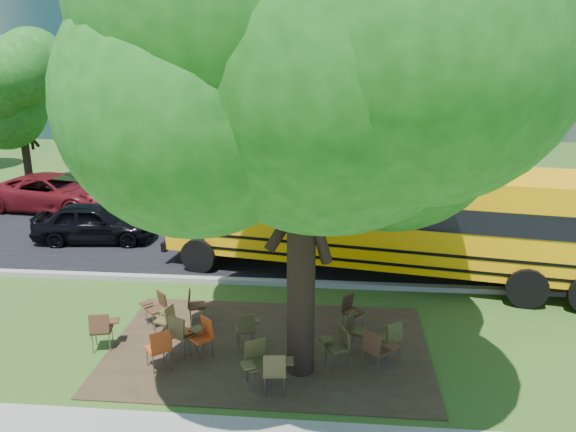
# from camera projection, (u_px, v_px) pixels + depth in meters

# --- Properties ---
(ground) EXTENTS (160.00, 160.00, 0.00)m
(ground) POSITION_uv_depth(u_px,v_px,m) (229.00, 335.00, 13.01)
(ground) COLOR #2A4D18
(ground) RESTS_ON ground
(dirt_patch) EXTENTS (7.00, 4.50, 0.03)m
(dirt_patch) POSITION_uv_depth(u_px,v_px,m) (269.00, 348.00, 12.45)
(dirt_patch) COLOR #382819
(dirt_patch) RESTS_ON ground
(asphalt_road) EXTENTS (80.00, 8.00, 0.04)m
(asphalt_road) POSITION_uv_depth(u_px,v_px,m) (267.00, 238.00, 19.69)
(asphalt_road) COLOR black
(asphalt_road) RESTS_ON ground
(kerb_near) EXTENTS (80.00, 0.25, 0.14)m
(kerb_near) POSITION_uv_depth(u_px,v_px,m) (249.00, 281.00, 15.86)
(kerb_near) COLOR gray
(kerb_near) RESTS_ON ground
(kerb_far) EXTENTS (80.00, 0.25, 0.14)m
(kerb_far) POSITION_uv_depth(u_px,v_px,m) (279.00, 205.00, 23.59)
(kerb_far) COLOR gray
(kerb_far) RESTS_ON ground
(bg_tree_0) EXTENTS (5.20, 5.20, 7.18)m
(bg_tree_0) POSITION_uv_depth(u_px,v_px,m) (18.00, 91.00, 25.16)
(bg_tree_0) COLOR black
(bg_tree_0) RESTS_ON ground
(bg_tree_2) EXTENTS (4.80, 4.80, 6.62)m
(bg_tree_2) POSITION_uv_depth(u_px,v_px,m) (188.00, 95.00, 27.52)
(bg_tree_2) COLOR black
(bg_tree_2) RESTS_ON ground
(bg_tree_3) EXTENTS (5.60, 5.60, 7.84)m
(bg_tree_3) POSITION_uv_depth(u_px,v_px,m) (470.00, 82.00, 24.25)
(bg_tree_3) COLOR black
(bg_tree_3) RESTS_ON ground
(main_tree) EXTENTS (7.20, 7.20, 9.32)m
(main_tree) POSITION_uv_depth(u_px,v_px,m) (302.00, 88.00, 9.96)
(main_tree) COLOR black
(main_tree) RESTS_ON ground
(school_bus) EXTENTS (13.17, 4.88, 3.16)m
(school_bus) POSITION_uv_depth(u_px,v_px,m) (407.00, 216.00, 15.95)
(school_bus) COLOR #FFAA08
(school_bus) RESTS_ON ground
(chair_0) EXTENTS (0.62, 0.64, 0.91)m
(chair_0) POSITION_uv_depth(u_px,v_px,m) (102.00, 327.00, 12.22)
(chair_0) COLOR #4D2E1B
(chair_0) RESTS_ON ground
(chair_1) EXTENTS (0.80, 0.63, 0.96)m
(chair_1) POSITION_uv_depth(u_px,v_px,m) (182.00, 331.00, 11.97)
(chair_1) COLOR brown
(chair_1) RESTS_ON ground
(chair_2) EXTENTS (0.62, 0.78, 0.92)m
(chair_2) POSITION_uv_depth(u_px,v_px,m) (160.00, 345.00, 11.46)
(chair_2) COLOR #BC4314
(chair_2) RESTS_ON ground
(chair_3) EXTENTS (0.76, 0.60, 0.89)m
(chair_3) POSITION_uv_depth(u_px,v_px,m) (202.00, 333.00, 11.99)
(chair_3) COLOR #C74415
(chair_3) RESTS_ON ground
(chair_4) EXTENTS (0.61, 0.59, 0.91)m
(chair_4) POSITION_uv_depth(u_px,v_px,m) (276.00, 368.00, 10.63)
(chair_4) COLOR brown
(chair_4) RESTS_ON ground
(chair_5) EXTENTS (0.63, 0.75, 0.93)m
(chair_5) POSITION_uv_depth(u_px,v_px,m) (256.00, 359.00, 10.93)
(chair_5) COLOR #4F4922
(chair_5) RESTS_ON ground
(chair_6) EXTENTS (0.69, 0.58, 0.85)m
(chair_6) POSITION_uv_depth(u_px,v_px,m) (338.00, 343.00, 11.62)
(chair_6) COLOR #453B1E
(chair_6) RESTS_ON ground
(chair_7) EXTENTS (0.82, 0.65, 0.96)m
(chair_7) POSITION_uv_depth(u_px,v_px,m) (376.00, 347.00, 11.34)
(chair_7) COLOR #462919
(chair_7) RESTS_ON ground
(chair_8) EXTENTS (0.48, 0.61, 0.78)m
(chair_8) POSITION_uv_depth(u_px,v_px,m) (166.00, 317.00, 12.85)
(chair_8) COLOR #4F4722
(chair_8) RESTS_ON ground
(chair_9) EXTENTS (0.73, 0.58, 0.85)m
(chair_9) POSITION_uv_depth(u_px,v_px,m) (157.00, 305.00, 13.34)
(chair_9) COLOR #492E1A
(chair_9) RESTS_ON ground
(chair_10) EXTENTS (0.61, 0.58, 0.85)m
(chair_10) POSITION_uv_depth(u_px,v_px,m) (195.00, 303.00, 13.46)
(chair_10) COLOR #422C17
(chair_10) RESTS_ON ground
(chair_11) EXTENTS (0.58, 0.63, 0.85)m
(chair_11) POSITION_uv_depth(u_px,v_px,m) (247.00, 326.00, 12.32)
(chair_11) COLOR #443A1D
(chair_11) RESTS_ON ground
(chair_12) EXTENTS (0.53, 0.67, 0.83)m
(chair_12) POSITION_uv_depth(u_px,v_px,m) (355.00, 328.00, 12.29)
(chair_12) COLOR #443D1D
(chair_12) RESTS_ON ground
(chair_13) EXTENTS (0.58, 0.73, 0.87)m
(chair_13) POSITION_uv_depth(u_px,v_px,m) (391.00, 335.00, 11.92)
(chair_13) COLOR #43401D
(chair_13) RESTS_ON ground
(chair_14) EXTENTS (0.57, 0.73, 0.85)m
(chair_14) POSITION_uv_depth(u_px,v_px,m) (351.00, 309.00, 13.16)
(chair_14) COLOR #3E2616
(chair_14) RESTS_ON ground
(black_car) EXTENTS (4.18, 1.98, 1.38)m
(black_car) POSITION_uv_depth(u_px,v_px,m) (95.00, 223.00, 19.14)
(black_car) COLOR black
(black_car) RESTS_ON ground
(bg_car_red) EXTENTS (5.68, 3.18, 1.50)m
(bg_car_red) POSITION_uv_depth(u_px,v_px,m) (55.00, 193.00, 22.91)
(bg_car_red) COLOR #5C0F15
(bg_car_red) RESTS_ON ground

